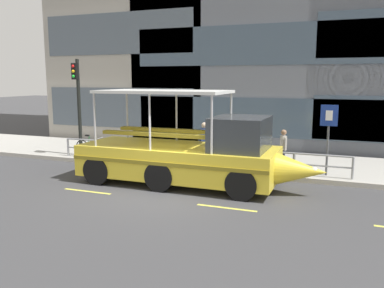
{
  "coord_description": "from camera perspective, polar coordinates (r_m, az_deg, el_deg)",
  "views": [
    {
      "loc": [
        5.47,
        -11.44,
        3.7
      ],
      "look_at": [
        0.19,
        2.24,
        1.3
      ],
      "focal_mm": 37.45,
      "sensor_mm": 36.0,
      "label": 1
    }
  ],
  "objects": [
    {
      "name": "pedestrian_near_bow",
      "position": [
        15.95,
        12.87,
        -0.21
      ],
      "size": [
        0.29,
        0.41,
        1.57
      ],
      "color": "#1E2338",
      "rests_on": "sidewalk"
    },
    {
      "name": "sidewalk",
      "position": [
        18.25,
        3.23,
        -2.12
      ],
      "size": [
        32.0,
        4.8,
        0.18
      ],
      "primitive_type": "cube",
      "color": "#A8A59E",
      "rests_on": "ground_plane"
    },
    {
      "name": "traffic_light_pole",
      "position": [
        19.01,
        -15.94,
        6.32
      ],
      "size": [
        0.24,
        0.46,
        4.39
      ],
      "color": "black",
      "rests_on": "sidewalk"
    },
    {
      "name": "ground_plane",
      "position": [
        13.21,
        -4.32,
        -7.0
      ],
      "size": [
        120.0,
        120.0,
        0.0
      ],
      "primitive_type": "plane",
      "color": "#3D3D3F"
    },
    {
      "name": "curb_guardrail",
      "position": [
        16.24,
        -0.08,
        -1.19
      ],
      "size": [
        12.3,
        0.09,
        0.83
      ],
      "color": "gray",
      "rests_on": "sidewalk"
    },
    {
      "name": "pedestrian_mid_left",
      "position": [
        16.67,
        1.74,
        0.75
      ],
      "size": [
        0.42,
        0.34,
        1.73
      ],
      "color": "#1E2338",
      "rests_on": "sidewalk"
    },
    {
      "name": "duck_tour_boat",
      "position": [
        13.95,
        -0.14,
        -1.61
      ],
      "size": [
        8.67,
        2.59,
        3.3
      ],
      "color": "yellow",
      "rests_on": "ground_plane"
    },
    {
      "name": "curb_edge",
      "position": [
        15.96,
        0.48,
        -3.78
      ],
      "size": [
        32.0,
        0.18,
        0.18
      ],
      "primitive_type": "cube",
      "color": "#B2ADA3",
      "rests_on": "ground_plane"
    },
    {
      "name": "lane_centreline",
      "position": [
        12.6,
        -5.7,
        -7.8
      ],
      "size": [
        25.8,
        0.12,
        0.01
      ],
      "color": "#DBD64C",
      "rests_on": "ground_plane"
    },
    {
      "name": "leaned_bicycle",
      "position": [
        19.03,
        -14.1,
        -0.49
      ],
      "size": [
        1.74,
        0.46,
        0.96
      ],
      "color": "black",
      "rests_on": "sidewalk"
    },
    {
      "name": "parking_sign",
      "position": [
        15.28,
        18.87,
        2.19
      ],
      "size": [
        0.6,
        0.12,
        2.59
      ],
      "color": "#4C4F54",
      "rests_on": "sidewalk"
    }
  ]
}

